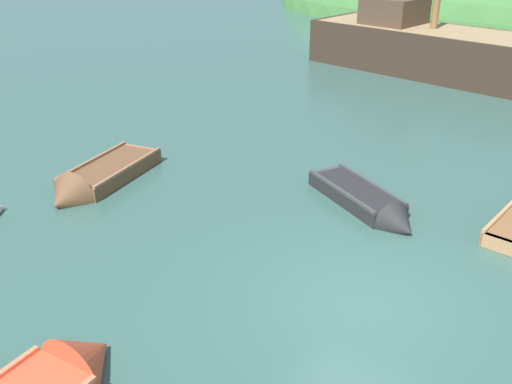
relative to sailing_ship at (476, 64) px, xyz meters
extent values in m
plane|color=#33564C|center=(2.69, -16.34, -0.71)|extent=(120.00, 120.00, 0.00)
cube|color=#38281E|center=(0.15, -0.02, -0.19)|extent=(15.15, 5.74, 2.65)
cube|color=#997A51|center=(0.15, -0.02, 1.09)|extent=(14.53, 5.38, 0.10)
cube|color=#4C3828|center=(-3.94, 0.64, 1.69)|extent=(2.55, 2.72, 1.10)
cone|color=#C64C2D|center=(-0.05, -19.97, -0.61)|extent=(1.21, 0.83, 1.16)
cube|color=black|center=(0.82, -12.80, -0.61)|extent=(2.72, 2.05, 0.45)
cone|color=black|center=(2.25, -13.56, -0.61)|extent=(1.00, 1.10, 0.89)
cube|color=#3B3B3B|center=(-0.28, -12.21, -0.54)|extent=(0.51, 0.80, 0.31)
cube|color=#3B3B3B|center=(1.22, -13.01, -0.44)|extent=(0.57, 0.85, 0.05)
cube|color=#3B3B3B|center=(0.42, -12.58, -0.44)|extent=(0.57, 0.85, 0.05)
cube|color=#3B3B3B|center=(0.62, -13.18, -0.35)|extent=(2.27, 1.27, 0.07)
cube|color=#3B3B3B|center=(1.02, -12.42, -0.35)|extent=(2.27, 1.27, 0.07)
cube|color=brown|center=(-4.91, -15.07, -0.60)|extent=(1.68, 2.95, 0.46)
cone|color=brown|center=(-4.60, -16.78, -0.60)|extent=(1.25, 0.89, 1.14)
cube|color=#8E6242|center=(-5.15, -13.75, -0.53)|extent=(1.09, 0.31, 0.33)
cube|color=#8E6242|center=(-4.82, -15.55, -0.43)|extent=(1.12, 0.38, 0.05)
cube|color=#8E6242|center=(-4.99, -14.59, -0.43)|extent=(1.12, 0.38, 0.05)
cube|color=#8E6242|center=(-5.46, -15.17, -0.34)|extent=(0.57, 2.70, 0.07)
cube|color=#8E6242|center=(-4.35, -14.97, -0.34)|extent=(0.57, 2.70, 0.07)
cube|color=#AE7B4F|center=(4.32, -13.26, -0.56)|extent=(1.01, 0.23, 0.30)
cube|color=#AE7B4F|center=(3.96, -11.74, -0.38)|extent=(0.40, 2.98, 0.07)
camera|label=1|loc=(5.66, -23.90, 5.21)|focal=39.86mm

